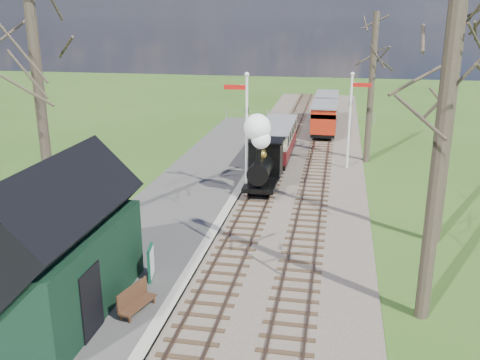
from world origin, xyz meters
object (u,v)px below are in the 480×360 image
object	(u,v)px
red_carriage_b	(326,106)
bench	(135,299)
semaphore_near	(245,126)
coach	(277,140)
red_carriage_a	(324,118)
semaphore_far	(351,114)
station_shed	(56,248)
person	(131,256)
sign_board	(151,263)
locomotive	(263,156)

from	to	relation	value
red_carriage_b	bench	size ratio (longest dim) A/B	3.10
red_carriage_b	semaphore_near	bearing A→B (deg)	-99.47
coach	bench	world-z (taller)	coach
red_carriage_a	bench	xyz separation A→B (m)	(-4.69, -26.34, -0.80)
semaphore_far	red_carriage_b	bearing A→B (deg)	97.12
station_shed	semaphore_near	world-z (taller)	semaphore_near
station_shed	person	size ratio (longest dim) A/B	4.21
red_carriage_b	red_carriage_a	bearing A→B (deg)	-90.00
coach	person	bearing A→B (deg)	-100.46
semaphore_near	bench	bearing A→B (deg)	-96.45
coach	red_carriage_b	size ratio (longest dim) A/B	1.42
semaphore_near	red_carriage_a	world-z (taller)	semaphore_near
semaphore_far	bench	xyz separation A→B (m)	(-6.46, -17.64, -2.76)
sign_board	person	world-z (taller)	person
semaphore_far	sign_board	distance (m)	17.12
sign_board	bench	world-z (taller)	sign_board
red_carriage_a	coach	bearing A→B (deg)	-108.37
semaphore_far	red_carriage_a	xyz separation A→B (m)	(-1.77, 8.71, -1.97)
semaphore_near	person	world-z (taller)	semaphore_near
sign_board	bench	size ratio (longest dim) A/B	0.79
red_carriage_a	bench	distance (m)	26.77
semaphore_far	person	xyz separation A→B (m)	(-7.40, -15.53, -2.40)
station_shed	sign_board	size ratio (longest dim) A/B	5.32
semaphore_far	bench	distance (m)	18.99
red_carriage_a	red_carriage_b	xyz separation A→B (m)	(0.00, 5.50, 0.00)
bench	semaphore_far	bearing A→B (deg)	69.89
semaphore_far	person	size ratio (longest dim) A/B	3.82
red_carriage_a	person	size ratio (longest dim) A/B	3.12
coach	sign_board	bearing A→B (deg)	-97.98
semaphore_near	locomotive	bearing A→B (deg)	47.12
bench	semaphore_near	bearing A→B (deg)	83.55
station_shed	semaphore_near	distance (m)	12.58
person	semaphore_far	bearing A→B (deg)	-3.49
locomotive	semaphore_near	bearing A→B (deg)	-132.88
station_shed	coach	distance (m)	19.38
semaphore_far	red_carriage_b	xyz separation A→B (m)	(-1.77, 14.21, -1.97)
locomotive	coach	bearing A→B (deg)	89.89
semaphore_near	semaphore_far	size ratio (longest dim) A/B	1.09
semaphore_near	person	xyz separation A→B (m)	(-2.26, -9.53, -2.67)
semaphore_far	person	world-z (taller)	semaphore_far
red_carriage_a	station_shed	bearing A→B (deg)	-104.48
red_carriage_b	sign_board	bearing A→B (deg)	-99.36
coach	sign_board	xyz separation A→B (m)	(-2.31, -16.43, -0.62)
red_carriage_a	bench	bearing A→B (deg)	-100.09
station_shed	red_carriage_a	xyz separation A→B (m)	(6.90, 26.71, -0.88)
coach	red_carriage_a	distance (m)	8.25
semaphore_near	bench	distance (m)	12.10
semaphore_far	station_shed	bearing A→B (deg)	-115.72
locomotive	bench	xyz separation A→B (m)	(-2.07, -12.45, -1.34)
semaphore_near	coach	xyz separation A→B (m)	(0.77, 6.87, -2.21)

